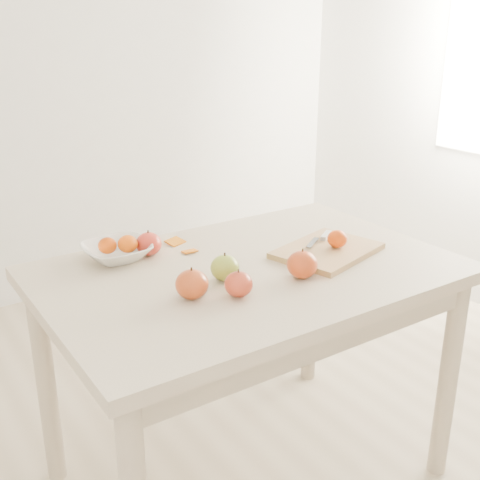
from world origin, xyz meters
TOP-DOWN VIEW (x-y plane):
  - ground at (0.00, 0.00)m, footprint 3.50×3.50m
  - table at (0.00, 0.00)m, footprint 1.20×0.80m
  - cutting_board at (0.26, -0.04)m, footprint 0.37×0.31m
  - board_tangerine at (0.29, -0.05)m, footprint 0.06×0.06m
  - fruit_bowl at (-0.30, 0.27)m, footprint 0.20×0.20m
  - bowl_tangerine_near at (-0.32, 0.28)m, footprint 0.06×0.06m
  - bowl_tangerine_far at (-0.27, 0.26)m, footprint 0.06×0.06m
  - orange_peel_a at (-0.09, 0.30)m, footprint 0.07×0.06m
  - orange_peel_b at (-0.09, 0.20)m, footprint 0.05×0.04m
  - paring_knife at (0.31, 0.03)m, footprint 0.16×0.09m
  - apple_green at (-0.11, -0.04)m, footprint 0.08×0.08m
  - apple_red_a at (-0.20, 0.25)m, footprint 0.08×0.08m
  - apple_red_c at (-0.13, -0.15)m, footprint 0.08×0.08m
  - apple_red_e at (0.08, -0.14)m, footprint 0.09×0.09m
  - apple_red_b at (-0.24, -0.09)m, footprint 0.09×0.09m

SIDE VIEW (x-z plane):
  - ground at x=0.00m, z-range 0.00..0.00m
  - table at x=0.00m, z-range 0.28..1.03m
  - orange_peel_a at x=-0.09m, z-range 0.75..0.76m
  - orange_peel_b at x=-0.09m, z-range 0.75..0.76m
  - cutting_board at x=0.26m, z-range 0.75..0.77m
  - fruit_bowl at x=-0.30m, z-range 0.75..0.80m
  - paring_knife at x=0.31m, z-range 0.77..0.78m
  - apple_red_c at x=-0.13m, z-range 0.75..0.82m
  - apple_red_a at x=-0.20m, z-range 0.75..0.82m
  - apple_green at x=-0.11m, z-range 0.75..0.82m
  - apple_red_e at x=0.08m, z-range 0.75..0.83m
  - apple_red_b at x=-0.24m, z-range 0.75..0.83m
  - board_tangerine at x=0.29m, z-range 0.77..0.82m
  - bowl_tangerine_near at x=-0.32m, z-range 0.77..0.82m
  - bowl_tangerine_far at x=-0.27m, z-range 0.77..0.83m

